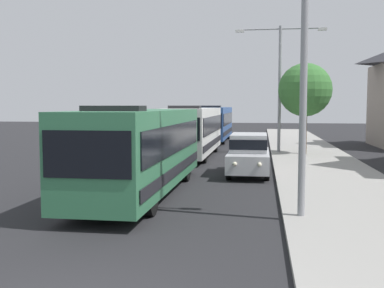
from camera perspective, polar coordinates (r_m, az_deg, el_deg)
The scene contains 7 objects.
bus_lead at distance 16.89m, azimuth -6.13°, elevation -0.44°, with size 2.58×10.80×3.21m.
bus_second_in_line at distance 29.12m, azimuth 0.14°, elevation 1.76°, with size 2.58×10.73×3.21m.
bus_middle at distance 41.76m, azimuth 2.73°, elevation 2.66°, with size 2.58×10.83×3.21m.
white_suv at distance 21.64m, azimuth 7.01°, elevation -1.06°, with size 1.86×4.87×1.90m.
streetlamp_near at distance 13.24m, azimuth 13.69°, elevation 13.47°, with size 5.61×0.28×8.37m.
streetlamp_mid at distance 31.24m, azimuth 10.76°, elevation 8.31°, with size 5.86×0.28×8.24m.
roadside_tree at distance 30.35m, azimuth 13.75°, elevation 6.46°, with size 3.37×3.37×5.74m.
Camera 1 is at (3.00, -6.55, 3.21)m, focal length 43.35 mm.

